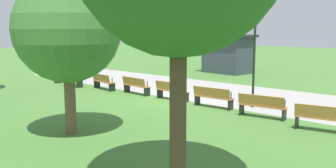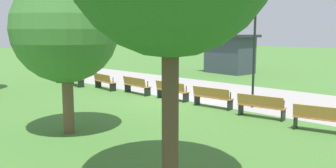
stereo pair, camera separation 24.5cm
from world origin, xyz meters
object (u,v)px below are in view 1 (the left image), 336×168
Objects in this scene: bench_0 at (73,78)px; lamp_post at (255,38)px; bench_2 at (136,85)px; trash_bin at (58,77)px; bench_6 at (324,118)px; bench_3 at (172,90)px; bench_5 at (262,106)px; bench_1 at (103,81)px; person_seated at (75,75)px; tree_1 at (67,30)px; bench_4 at (213,97)px; kiosk at (227,53)px.

lamp_post is (10.92, 1.88, 2.48)m from bench_0.
trash_bin is (-6.70, -0.53, -0.08)m from bench_2.
bench_3 is at bearing 163.11° from bench_6.
bench_2 is 0.42× the size of lamp_post.
bench_5 is 0.43× the size of lamp_post.
bench_1 is 2.35× the size of trash_bin.
bench_1 is 9.73m from bench_5.
person_seated reaches higher than bench_2.
lamp_post is at bearing 7.93° from trash_bin.
tree_1 is 12.30m from trash_bin.
bench_2 is 7.83m from tree_1.
bench_0 is 1.01× the size of bench_5.
bench_0 is 4.88m from bench_2.
bench_0 and bench_1 have the same top height.
tree_1 is at bearing -127.79° from bench_5.
bench_1 is 4.88m from bench_3.
bench_0 is at bearing 146.99° from tree_1.
lamp_post reaches higher than bench_4.
kiosk is (2.86, 11.88, 0.89)m from person_seated.
bench_0 and bench_6 have the same top height.
tree_1 is at bearing -106.96° from lamp_post.
bench_4 is (2.44, -0.08, 0.00)m from bench_3.
bench_0 is 2.37× the size of trash_bin.
lamp_post is at bearing 17.43° from bench_1.
bench_3 is 12.15m from kiosk.
kiosk is at bearing 68.03° from trash_bin.
bench_5 is 14.01m from trash_bin.
bench_2 is at bearing 17.33° from person_seated.
bench_1 is 1.52× the size of person_seated.
bench_1 is 8.99m from lamp_post.
bench_3 is at bearing 3.82° from trash_bin.
bench_4 is 13.28m from kiosk.
person_seated reaches higher than bench_5.
bench_6 is 16.74m from kiosk.
bench_2 and bench_5 have the same top height.
bench_4 is (9.71, 0.64, 0.00)m from bench_0.
bench_3 is 9.16m from trash_bin.
person_seated is at bearing 179.24° from bench_4.
trash_bin is (-12.79, -1.78, -2.56)m from lamp_post.
kiosk reaches higher than trash_bin.
lamp_post is (3.65, 1.17, 2.48)m from bench_3.
bench_5 is at bearing 1.89° from bench_2.
bench_6 is 2.37× the size of trash_bin.
bench_2 is 2.33× the size of trash_bin.
person_seated is at bearing -165.97° from bench_1.
kiosk is at bearing 120.87° from bench_5.
trash_bin is at bearing 178.87° from bench_4.
bench_4 is at bearing 166.87° from bench_5.
bench_3 and bench_6 have the same top height.
bench_5 is 2.35× the size of trash_bin.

